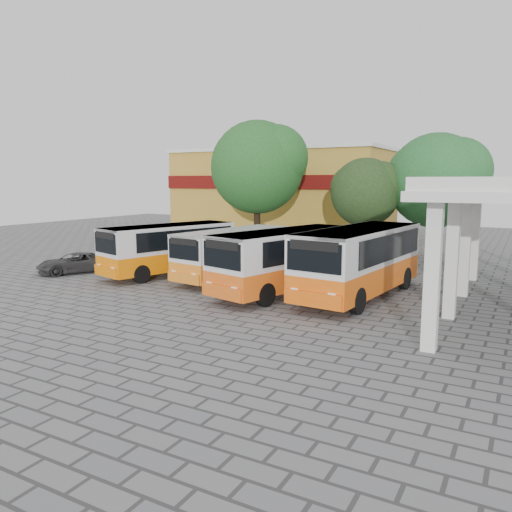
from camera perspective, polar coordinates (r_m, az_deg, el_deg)
The scene contains 10 objects.
ground at distance 21.72m, azimuth -0.62°, elevation -5.52°, with size 90.00×90.00×0.00m, color slate.
shophouse_block at distance 49.22m, azimuth 3.11°, elevation 7.23°, with size 20.40×10.40×8.30m.
bus_far_left at distance 28.73m, azimuth -9.89°, elevation 1.14°, with size 4.53×8.35×2.84m.
bus_centre_left at distance 27.01m, azimuth -2.63°, elevation 0.60°, with size 3.35×7.72×2.68m.
bus_centre_right at distance 23.66m, azimuth 3.45°, elevation -0.11°, with size 4.53×8.74×2.99m.
bus_far_right at distance 23.21m, azimuth 11.75°, elevation -0.17°, with size 3.62×9.05×3.17m.
tree_left at distance 38.21m, azimuth 0.27°, elevation 10.44°, with size 7.35×7.00×9.81m.
tree_middle at distance 33.66m, azimuth 12.48°, elevation 7.36°, with size 4.71×4.49×6.81m.
tree_right at distance 34.55m, azimuth 20.03°, elevation 8.43°, with size 6.41×6.10×8.37m.
parked_car at distance 30.86m, azimuth -20.08°, elevation -0.75°, with size 1.90×4.12×1.14m, color #2E2E2F.
Camera 1 is at (10.36, -18.35, 5.28)m, focal length 35.00 mm.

